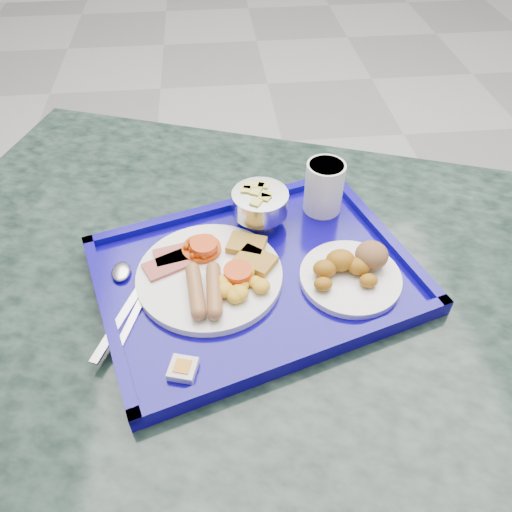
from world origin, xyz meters
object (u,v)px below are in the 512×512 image
Objects in this scene: juice_cup at (324,186)px; table at (275,363)px; bread_plate at (353,270)px; main_plate at (214,274)px; tray at (256,276)px; fruit_bowl at (260,203)px.

table is at bearing -120.34° from juice_cup.
bread_plate is 1.67× the size of juice_cup.
juice_cup is at bearing 37.51° from main_plate.
juice_cup is at bearing 94.57° from bread_plate.
main_plate is at bearing 175.37° from bread_plate.
table is 2.67× the size of tray.
fruit_bowl is at bearing 131.92° from bread_plate.
fruit_bowl is (0.09, 0.13, 0.03)m from main_plate.
main_plate reaches higher than table.
bread_plate is 1.65× the size of fruit_bowl.
fruit_bowl is at bearing 81.13° from tray.
main_plate is at bearing -124.00° from fruit_bowl.
fruit_bowl is 0.12m from juice_cup.
table is 0.27m from main_plate.
table is 0.35m from juice_cup.
fruit_bowl is at bearing 95.33° from table.
juice_cup is at bearing 13.47° from fruit_bowl.
table is at bearing -84.67° from fruit_bowl.
juice_cup is (-0.01, 0.18, 0.04)m from bread_plate.
juice_cup is (0.14, 0.15, 0.06)m from tray.
tray is at bearing 141.46° from table.
juice_cup reaches higher than tray.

